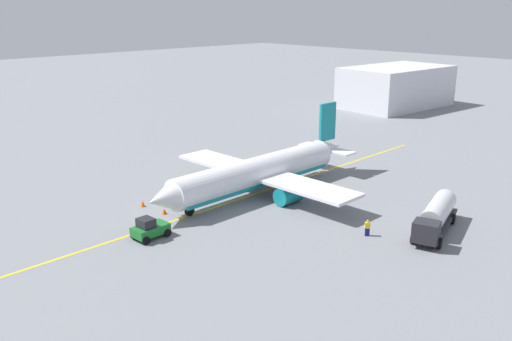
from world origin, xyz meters
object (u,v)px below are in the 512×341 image
Objects in this scene: safety_cone_wingtip at (164,211)px; fuel_tanker at (436,216)px; refueling_worker at (367,228)px; safety_cone_nose at (143,204)px; pushback_tug at (150,229)px; airplane at (259,172)px.

fuel_tanker is at bearing 126.02° from safety_cone_wingtip.
refueling_worker is (5.86, -4.22, -0.91)m from fuel_tanker.
safety_cone_nose is at bearing -83.58° from safety_cone_wingtip.
safety_cone_nose is at bearing -118.53° from pushback_tug.
refueling_worker reaches higher than safety_cone_nose.
pushback_tug is 6.63m from safety_cone_wingtip.
safety_cone_nose is at bearing -63.13° from refueling_worker.
fuel_tanker is 32.33m from safety_cone_nose.
refueling_worker is 25.72m from safety_cone_nose.
airplane is 13.02m from safety_cone_wingtip.
pushback_tug is (21.92, -19.01, -0.73)m from fuel_tanker.
fuel_tanker is 16.51× the size of safety_cone_nose.
airplane is 14.49m from safety_cone_nose.
safety_cone_nose is (-4.43, -8.15, -0.66)m from pushback_tug.
safety_cone_wingtip is (17.07, -23.48, -1.40)m from fuel_tanker.
airplane is 47.39× the size of safety_cone_nose.
safety_cone_nose is at bearing -57.23° from fuel_tanker.
airplane is 8.83× the size of pushback_tug.
pushback_tug is 2.16× the size of refueling_worker.
fuel_tanker reaches higher than safety_cone_nose.
refueling_worker is at bearing 85.25° from airplane.
refueling_worker is (-16.05, 14.79, -0.19)m from pushback_tug.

